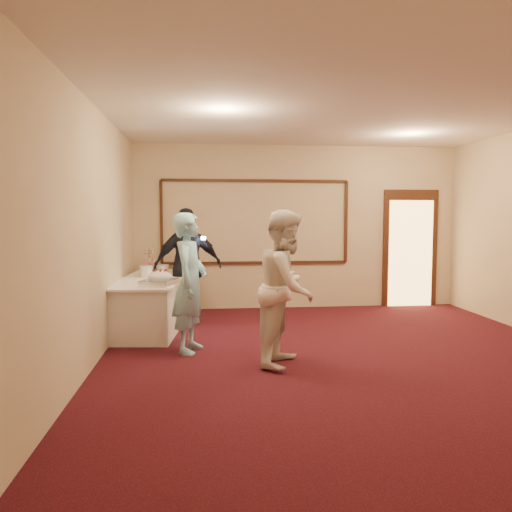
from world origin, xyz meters
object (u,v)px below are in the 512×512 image
at_px(buffet_table, 153,303).
at_px(tart, 162,278).
at_px(plate_stack_a, 147,271).
at_px(plate_stack_b, 163,270).
at_px(pavlova_tray, 160,279).
at_px(cupcake_stand, 149,263).
at_px(man, 190,283).
at_px(woman, 287,288).
at_px(guest, 188,266).

relative_size(buffet_table, tart, 9.50).
xyz_separation_m(plate_stack_a, plate_stack_b, (0.23, 0.21, -0.00)).
bearing_deg(pavlova_tray, cupcake_stand, 100.62).
distance_m(tart, man, 1.25).
relative_size(woman, guest, 0.97).
distance_m(plate_stack_b, guest, 0.42).
bearing_deg(cupcake_stand, woman, -57.53).
height_order(pavlova_tray, tart, pavlova_tray).
height_order(plate_stack_a, plate_stack_b, plate_stack_a).
bearing_deg(plate_stack_b, guest, -13.18).
height_order(tart, man, man).
xyz_separation_m(plate_stack_b, man, (0.48, -1.74, 0.02)).
height_order(buffet_table, man, man).
xyz_separation_m(plate_stack_a, tart, (0.26, -0.36, -0.06)).
relative_size(pavlova_tray, tart, 2.37).
bearing_deg(buffet_table, guest, 23.02).
distance_m(tart, woman, 2.39).
relative_size(plate_stack_a, man, 0.12).
bearing_deg(guest, buffet_table, 10.67).
xyz_separation_m(pavlova_tray, tart, (-0.02, 0.57, -0.06)).
bearing_deg(plate_stack_b, tart, -86.47).
distance_m(plate_stack_a, tart, 0.45).
xyz_separation_m(cupcake_stand, guest, (0.67, -0.65, -0.00)).
bearing_deg(buffet_table, tart, -58.01).
height_order(plate_stack_b, woman, woman).
xyz_separation_m(pavlova_tray, woman, (1.55, -1.23, 0.03)).
distance_m(cupcake_stand, woman, 3.48).
distance_m(buffet_table, guest, 0.78).
height_order(plate_stack_b, guest, guest).
bearing_deg(plate_stack_b, buffet_table, -110.80).
xyz_separation_m(cupcake_stand, plate_stack_b, (0.26, -0.56, -0.06)).
xyz_separation_m(pavlova_tray, cupcake_stand, (-0.32, 1.70, 0.06)).
distance_m(buffet_table, cupcake_stand, 1.04).
relative_size(man, guest, 0.96).
relative_size(tart, guest, 0.15).
xyz_separation_m(tart, woman, (1.57, -1.80, 0.10)).
distance_m(plate_stack_a, man, 1.68).
height_order(plate_stack_b, tart, plate_stack_b).
bearing_deg(man, pavlova_tray, 49.74).
bearing_deg(tart, woman, -49.03).
bearing_deg(plate_stack_a, tart, -53.85).
relative_size(plate_stack_a, plate_stack_b, 1.03).
bearing_deg(cupcake_stand, pavlova_tray, -79.38).
relative_size(plate_stack_a, woman, 0.12).
bearing_deg(cupcake_stand, buffet_table, -80.75).
bearing_deg(pavlova_tray, tart, 91.94).
distance_m(pavlova_tray, man, 0.73).
bearing_deg(plate_stack_a, woman, -49.78).
bearing_deg(plate_stack_b, woman, -56.00).
height_order(buffet_table, woman, woman).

